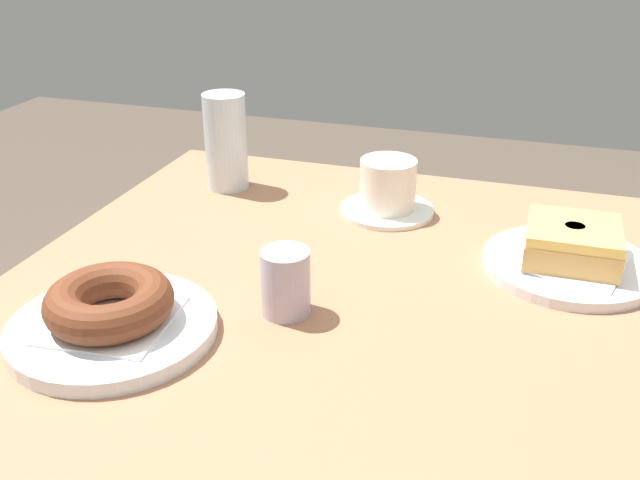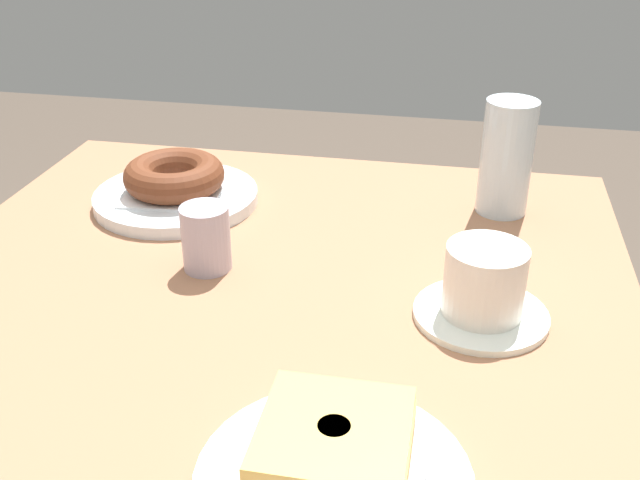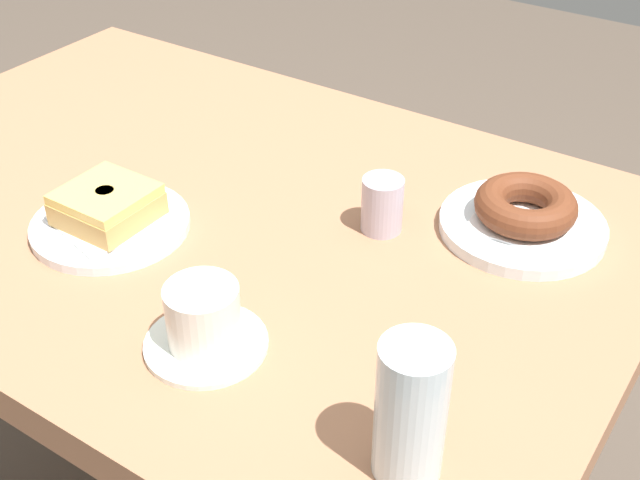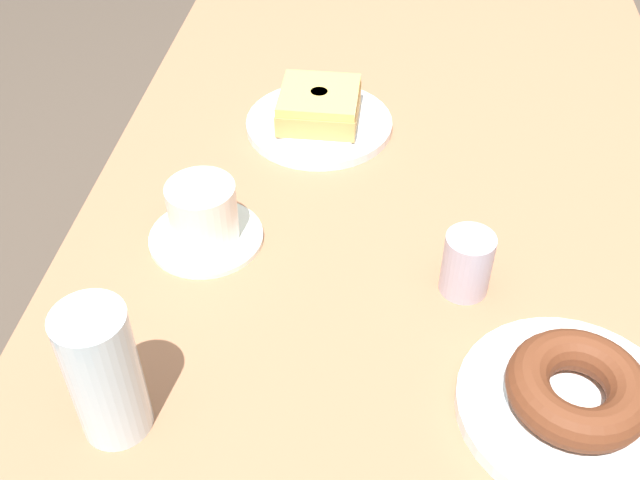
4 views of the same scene
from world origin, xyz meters
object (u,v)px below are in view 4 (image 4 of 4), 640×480
plate_glazed_square (319,124)px  coffee_cup (203,217)px  donut_glazed_square (319,105)px  water_glass (104,373)px  donut_chocolate_ring (578,388)px  plate_chocolate_ring (570,408)px  sugar_jar (467,264)px

plate_glazed_square → coffee_cup: coffee_cup is taller
plate_glazed_square → coffee_cup: 0.25m
coffee_cup → donut_glazed_square: bearing=157.3°
plate_glazed_square → water_glass: size_ratio=1.40×
donut_chocolate_ring → donut_glazed_square: 0.50m
plate_chocolate_ring → donut_chocolate_ring: 0.03m
donut_glazed_square → water_glass: size_ratio=0.74×
plate_glazed_square → plate_chocolate_ring: bearing=33.1°
coffee_cup → sugar_jar: (0.04, 0.28, 0.00)m
water_glass → coffee_cup: bearing=174.8°
plate_chocolate_ring → sugar_jar: 0.17m
sugar_jar → donut_chocolate_ring: bearing=31.8°
donut_glazed_square → water_glass: bearing=-14.1°
plate_chocolate_ring → coffee_cup: 0.41m
plate_glazed_square → sugar_jar: (0.27, 0.18, 0.03)m
donut_chocolate_ring → water_glass: water_glass is taller
coffee_cup → sugar_jar: 0.28m
plate_glazed_square → water_glass: (0.47, -0.12, 0.06)m
plate_chocolate_ring → coffee_cup: size_ratio=1.59×
plate_chocolate_ring → coffee_cup: (-0.19, -0.37, 0.03)m
donut_chocolate_ring → sugar_jar: (-0.14, -0.09, -0.00)m
donut_glazed_square → water_glass: (0.47, -0.12, 0.03)m
sugar_jar → plate_chocolate_ring: bearing=31.8°
water_glass → plate_chocolate_ring: bearing=98.1°
plate_chocolate_ring → plate_glazed_square: size_ratio=1.04×
coffee_cup → sugar_jar: size_ratio=1.82×
plate_chocolate_ring → donut_glazed_square: size_ratio=1.98×
donut_glazed_square → sugar_jar: sugar_jar is taller
donut_chocolate_ring → coffee_cup: (-0.19, -0.37, -0.00)m
donut_chocolate_ring → water_glass: size_ratio=0.89×
plate_chocolate_ring → plate_glazed_square: plate_chocolate_ring is taller
donut_glazed_square → sugar_jar: 0.33m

